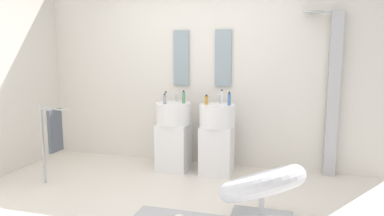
{
  "coord_description": "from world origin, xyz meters",
  "views": [
    {
      "loc": [
        1.17,
        -3.08,
        1.53
      ],
      "look_at": [
        0.15,
        0.55,
        0.95
      ],
      "focal_mm": 32.77,
      "sensor_mm": 36.0,
      "label": 1
    }
  ],
  "objects_px": {
    "soap_bottle_blue": "(229,99)",
    "soap_bottle_green": "(184,97)",
    "pedestal_sink_right": "(217,137)",
    "shower_column": "(332,91)",
    "soap_bottle_white": "(222,97)",
    "lounge_chair": "(262,189)",
    "towel_rack": "(53,132)",
    "soap_bottle_amber": "(206,100)",
    "pedestal_sink_left": "(174,134)",
    "soap_bottle_grey": "(165,99)",
    "soap_bottle_clear": "(166,97)"
  },
  "relations": [
    {
      "from": "towel_rack",
      "to": "soap_bottle_amber",
      "type": "distance_m",
      "value": 1.88
    },
    {
      "from": "pedestal_sink_left",
      "to": "soap_bottle_grey",
      "type": "bearing_deg",
      "value": -119.01
    },
    {
      "from": "pedestal_sink_right",
      "to": "lounge_chair",
      "type": "bearing_deg",
      "value": -62.45
    },
    {
      "from": "pedestal_sink_left",
      "to": "towel_rack",
      "type": "bearing_deg",
      "value": -142.6
    },
    {
      "from": "pedestal_sink_right",
      "to": "soap_bottle_grey",
      "type": "relative_size",
      "value": 7.39
    },
    {
      "from": "pedestal_sink_right",
      "to": "pedestal_sink_left",
      "type": "bearing_deg",
      "value": 180.0
    },
    {
      "from": "towel_rack",
      "to": "soap_bottle_grey",
      "type": "bearing_deg",
      "value": 34.85
    },
    {
      "from": "pedestal_sink_left",
      "to": "soap_bottle_blue",
      "type": "bearing_deg",
      "value": -1.51
    },
    {
      "from": "soap_bottle_clear",
      "to": "soap_bottle_green",
      "type": "bearing_deg",
      "value": -12.84
    },
    {
      "from": "pedestal_sink_left",
      "to": "soap_bottle_blue",
      "type": "relative_size",
      "value": 5.98
    },
    {
      "from": "lounge_chair",
      "to": "soap_bottle_amber",
      "type": "distance_m",
      "value": 1.62
    },
    {
      "from": "soap_bottle_blue",
      "to": "soap_bottle_white",
      "type": "xyz_separation_m",
      "value": [
        -0.12,
        0.16,
        0.01
      ]
    },
    {
      "from": "lounge_chair",
      "to": "soap_bottle_grey",
      "type": "bearing_deg",
      "value": 138.97
    },
    {
      "from": "soap_bottle_grey",
      "to": "soap_bottle_green",
      "type": "bearing_deg",
      "value": 30.33
    },
    {
      "from": "towel_rack",
      "to": "soap_bottle_blue",
      "type": "height_order",
      "value": "soap_bottle_blue"
    },
    {
      "from": "shower_column",
      "to": "soap_bottle_amber",
      "type": "xyz_separation_m",
      "value": [
        -1.52,
        -0.32,
        -0.12
      ]
    },
    {
      "from": "shower_column",
      "to": "soap_bottle_green",
      "type": "xyz_separation_m",
      "value": [
        -1.83,
        -0.31,
        -0.1
      ]
    },
    {
      "from": "towel_rack",
      "to": "soap_bottle_grey",
      "type": "height_order",
      "value": "soap_bottle_grey"
    },
    {
      "from": "pedestal_sink_right",
      "to": "shower_column",
      "type": "height_order",
      "value": "shower_column"
    },
    {
      "from": "lounge_chair",
      "to": "soap_bottle_amber",
      "type": "height_order",
      "value": "soap_bottle_amber"
    },
    {
      "from": "lounge_chair",
      "to": "soap_bottle_blue",
      "type": "relative_size",
      "value": 6.52
    },
    {
      "from": "soap_bottle_clear",
      "to": "pedestal_sink_right",
      "type": "bearing_deg",
      "value": -4.47
    },
    {
      "from": "towel_rack",
      "to": "soap_bottle_clear",
      "type": "height_order",
      "value": "soap_bottle_clear"
    },
    {
      "from": "pedestal_sink_right",
      "to": "lounge_chair",
      "type": "height_order",
      "value": "pedestal_sink_right"
    },
    {
      "from": "pedestal_sink_left",
      "to": "soap_bottle_clear",
      "type": "xyz_separation_m",
      "value": [
        -0.12,
        0.06,
        0.49
      ]
    },
    {
      "from": "soap_bottle_clear",
      "to": "soap_bottle_blue",
      "type": "bearing_deg",
      "value": -4.97
    },
    {
      "from": "lounge_chair",
      "to": "soap_bottle_grey",
      "type": "relative_size",
      "value": 8.05
    },
    {
      "from": "towel_rack",
      "to": "soap_bottle_grey",
      "type": "distance_m",
      "value": 1.39
    },
    {
      "from": "towel_rack",
      "to": "soap_bottle_blue",
      "type": "distance_m",
      "value": 2.14
    },
    {
      "from": "pedestal_sink_right",
      "to": "soap_bottle_white",
      "type": "distance_m",
      "value": 0.52
    },
    {
      "from": "pedestal_sink_left",
      "to": "pedestal_sink_right",
      "type": "xyz_separation_m",
      "value": [
        0.59,
        0.0,
        0.0
      ]
    },
    {
      "from": "shower_column",
      "to": "soap_bottle_blue",
      "type": "relative_size",
      "value": 12.24
    },
    {
      "from": "soap_bottle_white",
      "to": "pedestal_sink_left",
      "type": "bearing_deg",
      "value": -167.28
    },
    {
      "from": "soap_bottle_grey",
      "to": "soap_bottle_white",
      "type": "xyz_separation_m",
      "value": [
        0.69,
        0.27,
        0.02
      ]
    },
    {
      "from": "soap_bottle_white",
      "to": "soap_bottle_blue",
      "type": "bearing_deg",
      "value": -51.95
    },
    {
      "from": "soap_bottle_green",
      "to": "soap_bottle_white",
      "type": "bearing_deg",
      "value": 16.91
    },
    {
      "from": "pedestal_sink_left",
      "to": "lounge_chair",
      "type": "distance_m",
      "value": 1.81
    },
    {
      "from": "shower_column",
      "to": "lounge_chair",
      "type": "bearing_deg",
      "value": -113.95
    },
    {
      "from": "soap_bottle_white",
      "to": "soap_bottle_grey",
      "type": "bearing_deg",
      "value": -158.62
    },
    {
      "from": "pedestal_sink_right",
      "to": "soap_bottle_green",
      "type": "relative_size",
      "value": 5.95
    },
    {
      "from": "lounge_chair",
      "to": "pedestal_sink_left",
      "type": "bearing_deg",
      "value": 134.34
    },
    {
      "from": "shower_column",
      "to": "soap_bottle_blue",
      "type": "bearing_deg",
      "value": -165.29
    },
    {
      "from": "pedestal_sink_left",
      "to": "shower_column",
      "type": "height_order",
      "value": "shower_column"
    },
    {
      "from": "soap_bottle_white",
      "to": "lounge_chair",
      "type": "bearing_deg",
      "value": -65.73
    },
    {
      "from": "pedestal_sink_left",
      "to": "soap_bottle_amber",
      "type": "distance_m",
      "value": 0.66
    },
    {
      "from": "soap_bottle_grey",
      "to": "soap_bottle_white",
      "type": "relative_size",
      "value": 0.76
    },
    {
      "from": "pedestal_sink_left",
      "to": "towel_rack",
      "type": "relative_size",
      "value": 1.05
    },
    {
      "from": "lounge_chair",
      "to": "soap_bottle_white",
      "type": "distance_m",
      "value": 1.69
    },
    {
      "from": "soap_bottle_blue",
      "to": "soap_bottle_green",
      "type": "height_order",
      "value": "same"
    },
    {
      "from": "pedestal_sink_left",
      "to": "soap_bottle_grey",
      "type": "distance_m",
      "value": 0.51
    }
  ]
}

